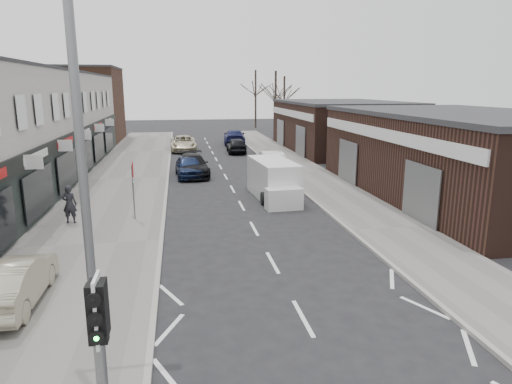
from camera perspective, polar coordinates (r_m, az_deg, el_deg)
name	(u,v)px	position (r m, az deg, el deg)	size (l,w,h in m)	color
ground	(327,361)	(11.02, 8.82, -20.20)	(160.00, 160.00, 0.00)	black
pavement_left	(124,179)	(31.49, -16.13, 1.57)	(5.50, 64.00, 0.12)	slate
pavement_right	(306,173)	(32.50, 6.33, 2.35)	(3.50, 64.00, 0.12)	slate
brick_block_far	(82,106)	(54.75, -20.91, 10.03)	(8.00, 10.00, 8.00)	#4C2E20
right_unit_near	(465,157)	(27.80, 24.66, 4.02)	(10.00, 18.00, 4.50)	#321C17
right_unit_far	(340,127)	(45.62, 10.50, 8.03)	(10.00, 16.00, 4.50)	#321C17
tree_far_a	(275,136)	(58.29, 2.42, 7.04)	(3.60, 3.60, 8.00)	#382D26
tree_far_b	(284,131)	(64.66, 3.49, 7.61)	(3.60, 3.60, 7.50)	#382D26
tree_far_c	(256,128)	(69.94, -0.05, 8.03)	(3.60, 3.60, 8.50)	#382D26
traffic_light	(99,326)	(7.71, -18.98, -15.51)	(0.28, 0.60, 3.10)	slate
street_lamp	(93,171)	(8.16, -19.66, 2.47)	(2.23, 0.22, 8.00)	slate
warning_sign	(133,174)	(21.16, -15.10, 2.17)	(0.12, 0.80, 2.70)	slate
white_van	(274,181)	(25.12, 2.25, 1.43)	(2.24, 5.48, 2.08)	white
sedan_on_pavement	(13,281)	(14.44, -28.12, -9.82)	(1.41, 4.05, 1.33)	#9D957D
pedestrian	(70,204)	(21.70, -22.28, -1.42)	(0.62, 0.41, 1.71)	black
parked_car_left_a	(189,166)	(31.49, -8.39, 3.19)	(1.74, 4.32, 1.47)	#141F3F
parked_car_left_b	(193,165)	(31.90, -7.94, 3.34)	(2.07, 5.09, 1.48)	black
parked_car_left_c	(183,143)	(44.73, -9.08, 6.03)	(2.42, 5.24, 1.46)	beige
parked_car_right_a	(270,161)	(33.59, 1.81, 3.93)	(1.55, 4.46, 1.47)	silver
parked_car_right_b	(236,145)	(42.82, -2.47, 5.84)	(1.67, 4.15, 1.41)	black
parked_car_right_c	(234,137)	(49.36, -2.72, 6.88)	(2.21, 5.44, 1.58)	#151A44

